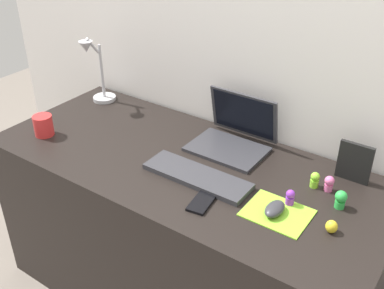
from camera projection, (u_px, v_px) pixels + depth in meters
back_wall at (235, 107)px, 2.01m from camera, size 2.78×0.05×1.65m
desk at (185, 234)px, 1.97m from camera, size 1.58×0.68×0.74m
laptop at (235, 134)px, 1.87m from camera, size 0.30×0.25×0.21m
keyboard at (197, 176)px, 1.68m from camera, size 0.41×0.13×0.02m
mousepad at (277, 213)px, 1.51m from camera, size 0.21×0.17×0.00m
mouse at (275, 209)px, 1.50m from camera, size 0.06×0.10×0.03m
cell_phone at (202, 202)px, 1.56m from camera, size 0.08×0.14×0.01m
desk_lamp at (97, 73)px, 2.17m from camera, size 0.11×0.17×0.33m
picture_frame at (355, 162)px, 1.64m from camera, size 0.12×0.02×0.15m
coffee_mug at (43, 125)px, 1.95m from camera, size 0.08×0.08×0.09m
toy_figurine_yellow at (332, 227)px, 1.43m from camera, size 0.04×0.04×0.04m
toy_figurine_green at (341, 199)px, 1.53m from camera, size 0.04×0.04×0.06m
toy_figurine_pink at (329, 183)px, 1.61m from camera, size 0.03×0.03×0.06m
toy_figurine_lime at (315, 180)px, 1.63m from camera, size 0.03×0.03×0.06m
toy_figurine_purple at (290, 197)px, 1.54m from camera, size 0.03×0.03×0.06m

